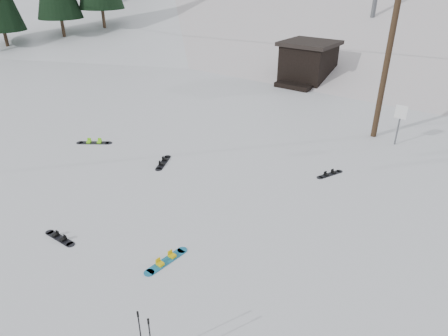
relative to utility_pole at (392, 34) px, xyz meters
The scene contains 12 objects.
ground 14.90m from the utility_pole, 98.13° to the right, with size 200.00×200.00×0.00m, color white.
ski_slope 44.31m from the utility_pole, 92.79° to the left, with size 60.00×75.00×45.00m, color silver.
ridge_left 53.35m from the utility_pole, 138.18° to the left, with size 34.00×85.00×38.00m, color white.
treeline_left 44.65m from the utility_pole, 144.16° to the left, with size 20.00×64.00×10.00m, color black, non-canonical shape.
utility_pole is the anchor object (origin of this frame).
trail_sign 3.60m from the utility_pole, 21.04° to the right, with size 0.50×0.09×1.85m.
lift_hut 10.40m from the utility_pole, 135.24° to the left, with size 3.40×4.10×2.75m.
hero_snowboard 13.37m from the utility_pole, 97.11° to the right, with size 0.35×1.50×0.11m.
board_scatter_a 15.16m from the utility_pole, 109.49° to the right, with size 1.28×0.27×0.09m.
board_scatter_b 11.08m from the utility_pole, 126.26° to the right, with size 0.81×1.34×0.10m.
board_scatter_c 13.89m from the utility_pole, 139.38° to the right, with size 1.39×1.08×0.11m.
board_scatter_f 6.79m from the utility_pole, 90.54° to the right, with size 0.64×1.20×0.09m.
Camera 1 is at (6.88, -4.36, 7.28)m, focal length 32.00 mm.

